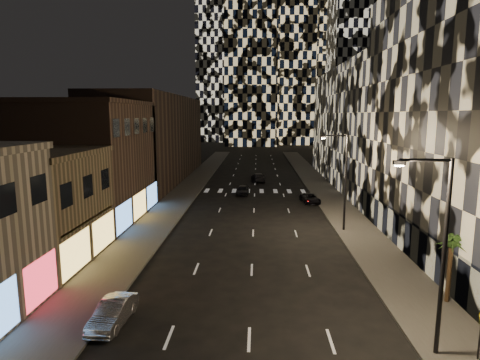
# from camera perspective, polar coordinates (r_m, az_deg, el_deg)

# --- Properties ---
(sidewalk_left) EXTENTS (4.00, 120.00, 0.15)m
(sidewalk_left) POSITION_cam_1_polar(r_m,az_deg,el_deg) (59.19, -7.62, -1.40)
(sidewalk_left) COLOR #47443F
(sidewalk_left) RESTS_ON ground
(sidewalk_right) EXTENTS (4.00, 120.00, 0.15)m
(sidewalk_right) POSITION_cam_1_polar(r_m,az_deg,el_deg) (59.08, 11.86, -1.54)
(sidewalk_right) COLOR #47443F
(sidewalk_right) RESTS_ON ground
(curb_left) EXTENTS (0.20, 120.00, 0.15)m
(curb_left) POSITION_cam_1_polar(r_m,az_deg,el_deg) (58.86, -5.61, -1.42)
(curb_left) COLOR #4C4C47
(curb_left) RESTS_ON ground
(curb_right) EXTENTS (0.20, 120.00, 0.15)m
(curb_right) POSITION_cam_1_polar(r_m,az_deg,el_deg) (58.77, 9.84, -1.53)
(curb_right) COLOR #4C4C47
(curb_right) RESTS_ON ground
(retail_tan) EXTENTS (10.00, 10.00, 8.00)m
(retail_tan) POSITION_cam_1_polar(r_m,az_deg,el_deg) (33.88, -28.44, -3.71)
(retail_tan) COLOR #796848
(retail_tan) RESTS_ON ground
(retail_brown) EXTENTS (10.00, 15.00, 12.00)m
(retail_brown) POSITION_cam_1_polar(r_m,az_deg,el_deg) (44.57, -20.45, 2.31)
(retail_brown) COLOR #4B362B
(retail_brown) RESTS_ON ground
(retail_filler_left) EXTENTS (10.00, 40.00, 14.00)m
(retail_filler_left) POSITION_cam_1_polar(r_m,az_deg,el_deg) (69.57, -12.01, 5.82)
(retail_filler_left) COLOR #4B362B
(retail_filler_left) RESTS_ON ground
(midrise_base) EXTENTS (0.60, 25.00, 3.00)m
(midrise_base) POSITION_cam_1_polar(r_m,az_deg,el_deg) (35.23, 22.40, -7.02)
(midrise_base) COLOR #383838
(midrise_base) RESTS_ON ground
(midrise_filler_right) EXTENTS (16.00, 40.00, 18.00)m
(midrise_filler_right) POSITION_cam_1_polar(r_m,az_deg,el_deg) (67.22, 19.65, 7.08)
(midrise_filler_right) COLOR #232326
(midrise_filler_right) RESTS_ON ground
(tower_center_low) EXTENTS (18.00, 18.00, 95.00)m
(tower_center_low) POSITION_cam_1_polar(r_m,az_deg,el_deg) (151.74, 1.66, 23.21)
(tower_center_low) COLOR black
(tower_center_low) RESTS_ON ground
(streetlight_near) EXTENTS (2.55, 0.25, 9.00)m
(streetlight_near) POSITION_cam_1_polar(r_m,az_deg,el_deg) (19.83, 26.48, -8.14)
(streetlight_near) COLOR black
(streetlight_near) RESTS_ON sidewalk_right
(streetlight_far) EXTENTS (2.55, 0.25, 9.00)m
(streetlight_far) POSITION_cam_1_polar(r_m,az_deg,el_deg) (38.52, 14.47, 0.61)
(streetlight_far) COLOR black
(streetlight_far) RESTS_ON sidewalk_right
(car_silver_parked) EXTENTS (1.64, 4.04, 1.30)m
(car_silver_parked) POSITION_cam_1_polar(r_m,az_deg,el_deg) (23.20, -17.61, -17.55)
(car_silver_parked) COLOR gray
(car_silver_parked) RESTS_ON ground
(car_dark_midlane) EXTENTS (1.85, 4.02, 1.33)m
(car_dark_midlane) POSITION_cam_1_polar(r_m,az_deg,el_deg) (55.21, 0.37, -1.46)
(car_dark_midlane) COLOR black
(car_dark_midlane) RESTS_ON ground
(car_dark_oncoming) EXTENTS (2.51, 5.04, 1.41)m
(car_dark_oncoming) POSITION_cam_1_polar(r_m,az_deg,el_deg) (66.33, 2.59, 0.38)
(car_dark_oncoming) COLOR black
(car_dark_oncoming) RESTS_ON ground
(car_dark_rightlane) EXTENTS (2.48, 4.45, 1.17)m
(car_dark_rightlane) POSITION_cam_1_polar(r_m,az_deg,el_deg) (51.05, 9.94, -2.58)
(car_dark_rightlane) COLOR black
(car_dark_rightlane) RESTS_ON ground
(palm_tree) EXTENTS (2.06, 2.04, 4.04)m
(palm_tree) POSITION_cam_1_polar(r_m,az_deg,el_deg) (26.23, 27.86, -8.39)
(palm_tree) COLOR #47331E
(palm_tree) RESTS_ON sidewalk_right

